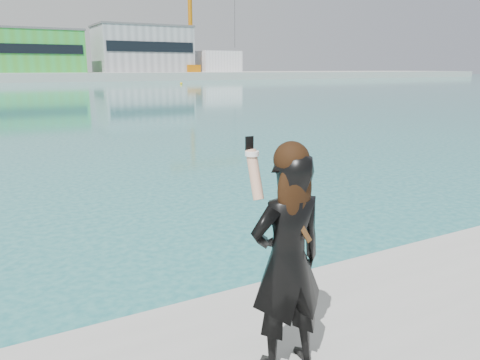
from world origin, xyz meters
name	(u,v)px	position (x,y,z in m)	size (l,w,h in m)	color
warehouse_green	(17,51)	(8.00, 127.98, 7.26)	(30.60, 16.36, 10.50)	green
warehouse_grey_right	(143,49)	(40.00, 127.98, 8.26)	(25.50, 15.35, 12.50)	gray
ancillary_shed	(217,62)	(62.00, 126.00, 5.00)	(12.00, 10.00, 6.00)	silver
dock_crane	(194,24)	(53.20, 122.00, 15.07)	(23.00, 4.00, 24.00)	orange
flagpole_right	(82,54)	(22.09, 121.00, 6.54)	(1.28, 0.16, 8.00)	silver
buoy_near	(181,84)	(33.02, 83.58, 0.00)	(0.50, 0.50, 0.50)	yellow
woman	(288,255)	(-0.61, -0.27, 1.67)	(0.61, 0.42, 1.73)	black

